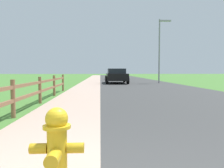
{
  "coord_description": "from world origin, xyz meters",
  "views": [
    {
      "loc": [
        -0.0,
        -1.83,
        1.19
      ],
      "look_at": [
        0.43,
        6.58,
        0.7
      ],
      "focal_mm": 36.66,
      "sensor_mm": 36.0,
      "label": 1
    }
  ],
  "objects_px": {
    "parked_car_silver": "(115,74)",
    "street_lamp": "(160,45)",
    "parked_suv_black": "(116,76)",
    "fire_hydrant": "(57,145)"
  },
  "relations": [
    {
      "from": "fire_hydrant",
      "to": "street_lamp",
      "type": "xyz_separation_m",
      "value": [
        6.28,
        19.59,
        3.26
      ]
    },
    {
      "from": "parked_suv_black",
      "to": "street_lamp",
      "type": "distance_m",
      "value": 5.19
    },
    {
      "from": "parked_suv_black",
      "to": "street_lamp",
      "type": "height_order",
      "value": "street_lamp"
    },
    {
      "from": "parked_car_silver",
      "to": "street_lamp",
      "type": "xyz_separation_m",
      "value": [
        3.8,
        -8.78,
        2.93
      ]
    },
    {
      "from": "fire_hydrant",
      "to": "parked_suv_black",
      "type": "xyz_separation_m",
      "value": [
        2.0,
        19.56,
        0.32
      ]
    },
    {
      "from": "fire_hydrant",
      "to": "parked_car_silver",
      "type": "xyz_separation_m",
      "value": [
        2.48,
        28.38,
        0.33
      ]
    },
    {
      "from": "fire_hydrant",
      "to": "parked_car_silver",
      "type": "bearing_deg",
      "value": 85.01
    },
    {
      "from": "parked_car_silver",
      "to": "parked_suv_black",
      "type": "bearing_deg",
      "value": -93.1
    },
    {
      "from": "parked_suv_black",
      "to": "parked_car_silver",
      "type": "distance_m",
      "value": 8.83
    },
    {
      "from": "parked_suv_black",
      "to": "fire_hydrant",
      "type": "bearing_deg",
      "value": -95.84
    }
  ]
}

